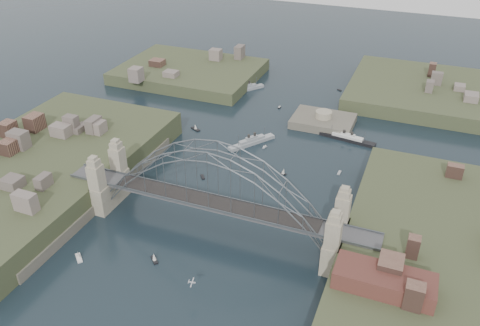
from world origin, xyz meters
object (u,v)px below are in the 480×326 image
naval_cruiser_far (247,89)px  fort_island (323,126)px  bridge (213,190)px  wharf_shed (384,281)px  ocean_liner (347,138)px  naval_cruiser_near (252,142)px

naval_cruiser_far → fort_island: bearing=-28.0°
bridge → naval_cruiser_far: 94.21m
wharf_shed → ocean_liner: (-21.28, 75.34, -9.25)m
fort_island → naval_cruiser_near: 30.23m
naval_cruiser_far → ocean_liner: naval_cruiser_far is taller
fort_island → wharf_shed: 90.48m
wharf_shed → naval_cruiser_near: bearing=130.1°
bridge → naval_cruiser_far: size_ratio=6.02×
naval_cruiser_far → wharf_shed: bearing=-56.2°
fort_island → naval_cruiser_far: size_ratio=1.58×
fort_island → ocean_liner: bearing=-38.9°
fort_island → naval_cruiser_near: (-19.10, -23.41, 1.18)m
bridge → naval_cruiser_far: (-25.52, 89.95, -11.49)m
fort_island → naval_cruiser_near: fort_island is taller
bridge → fort_island: bridge is taller
wharf_shed → bridge: bearing=162.3°
fort_island → wharf_shed: size_ratio=1.10×
wharf_shed → naval_cruiser_near: (-51.10, 60.59, -9.16)m
bridge → ocean_liner: 66.43m
naval_cruiser_near → ocean_liner: bearing=26.3°
naval_cruiser_near → naval_cruiser_far: naval_cruiser_near is taller
bridge → naval_cruiser_far: bridge is taller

